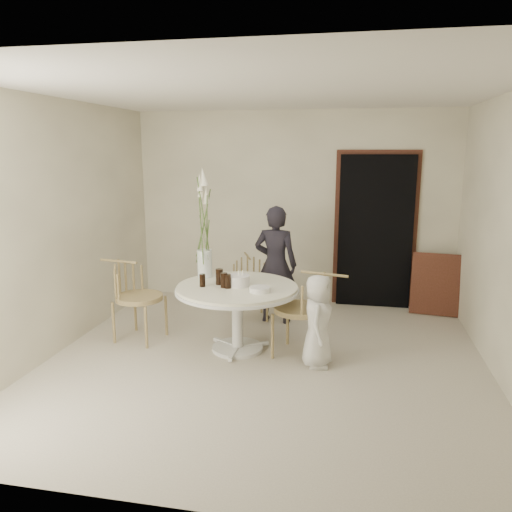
% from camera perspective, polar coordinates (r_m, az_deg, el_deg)
% --- Properties ---
extents(ground, '(4.50, 4.50, 0.00)m').
position_cam_1_polar(ground, '(5.31, 1.02, -11.94)').
color(ground, beige).
rests_on(ground, ground).
extents(room_shell, '(4.50, 4.50, 4.50)m').
position_cam_1_polar(room_shell, '(4.88, 1.09, 5.69)').
color(room_shell, white).
rests_on(room_shell, ground).
extents(doorway, '(1.00, 0.10, 2.10)m').
position_cam_1_polar(doorway, '(7.06, 13.46, 2.69)').
color(doorway, black).
rests_on(doorway, ground).
extents(door_trim, '(1.12, 0.03, 2.22)m').
position_cam_1_polar(door_trim, '(7.09, 13.47, 3.22)').
color(door_trim, '#5E2C20').
rests_on(door_trim, ground).
extents(table, '(1.33, 1.33, 0.73)m').
position_cam_1_polar(table, '(5.40, -2.16, -4.59)').
color(table, silver).
rests_on(table, ground).
extents(picture_frame, '(0.64, 0.26, 0.82)m').
position_cam_1_polar(picture_frame, '(7.04, 19.79, -3.06)').
color(picture_frame, '#5E2C20').
rests_on(picture_frame, ground).
extents(chair_far, '(0.55, 0.58, 0.80)m').
position_cam_1_polar(chair_far, '(6.54, -0.82, -2.46)').
color(chair_far, tan).
rests_on(chair_far, ground).
extents(chair_right, '(0.64, 0.60, 0.94)m').
position_cam_1_polar(chair_right, '(5.25, 6.37, -5.21)').
color(chair_right, tan).
rests_on(chair_right, ground).
extents(chair_left, '(0.61, 0.57, 0.93)m').
position_cam_1_polar(chair_left, '(5.93, -14.29, -3.57)').
color(chair_left, tan).
rests_on(chair_left, ground).
extents(girl, '(0.57, 0.40, 1.49)m').
position_cam_1_polar(girl, '(6.27, 2.25, -1.00)').
color(girl, black).
rests_on(girl, ground).
extents(boy, '(0.31, 0.47, 0.95)m').
position_cam_1_polar(boy, '(5.09, 7.07, -7.38)').
color(boy, silver).
rests_on(boy, ground).
extents(birthday_cake, '(0.24, 0.24, 0.17)m').
position_cam_1_polar(birthday_cake, '(5.35, -2.03, -2.82)').
color(birthday_cake, white).
rests_on(birthday_cake, table).
extents(cola_tumbler_a, '(0.10, 0.10, 0.16)m').
position_cam_1_polar(cola_tumbler_a, '(5.29, -3.68, -2.78)').
color(cola_tumbler_a, black).
rests_on(cola_tumbler_a, table).
extents(cola_tumbler_b, '(0.08, 0.08, 0.15)m').
position_cam_1_polar(cola_tumbler_b, '(5.26, -3.26, -2.90)').
color(cola_tumbler_b, black).
rests_on(cola_tumbler_b, table).
extents(cola_tumbler_c, '(0.07, 0.07, 0.14)m').
position_cam_1_polar(cola_tumbler_c, '(5.35, -6.15, -2.79)').
color(cola_tumbler_c, black).
rests_on(cola_tumbler_c, table).
extents(cola_tumbler_d, '(0.09, 0.09, 0.17)m').
position_cam_1_polar(cola_tumbler_d, '(5.41, -4.21, -2.38)').
color(cola_tumbler_d, black).
rests_on(cola_tumbler_d, table).
extents(plate_stack, '(0.23, 0.23, 0.05)m').
position_cam_1_polar(plate_stack, '(5.13, 0.41, -3.85)').
color(plate_stack, white).
rests_on(plate_stack, table).
extents(flower_vase, '(0.17, 0.17, 1.24)m').
position_cam_1_polar(flower_vase, '(5.67, -5.95, 2.34)').
color(flower_vase, white).
rests_on(flower_vase, table).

